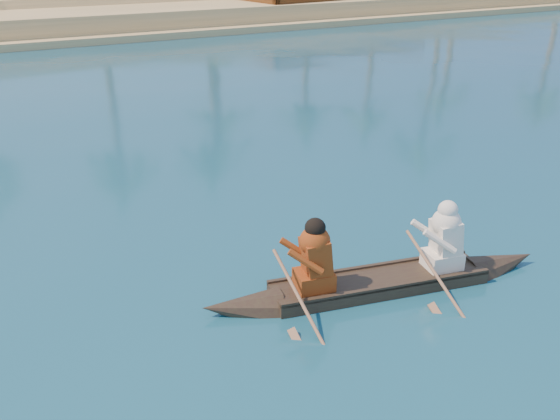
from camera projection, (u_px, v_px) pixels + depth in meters
canoe at (380, 272)px, 9.30m from camera, size 5.45×1.80×1.49m
barge_right at (336, 5)px, 41.58m from camera, size 13.73×6.10×2.21m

